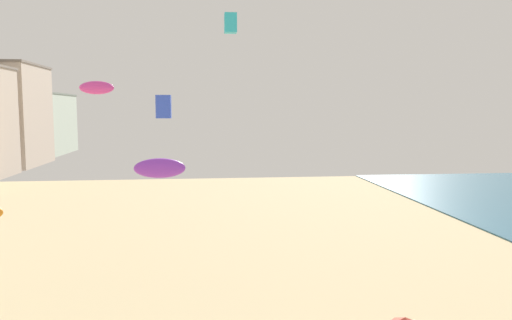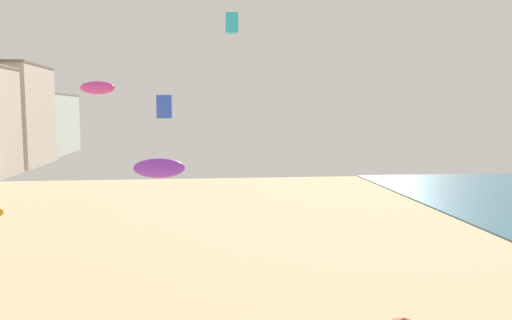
# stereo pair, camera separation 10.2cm
# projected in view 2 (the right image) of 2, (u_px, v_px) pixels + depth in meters

# --- Properties ---
(boardwalk_hotel_furthest) EXTENTS (10.91, 18.89, 11.38)m
(boardwalk_hotel_furthest) POSITION_uv_depth(u_px,v_px,m) (38.00, 124.00, 92.10)
(boardwalk_hotel_furthest) COLOR #B7C6B2
(boardwalk_hotel_furthest) RESTS_ON ground
(kite_cyan_box) EXTENTS (0.80, 0.80, 1.26)m
(kite_cyan_box) POSITION_uv_depth(u_px,v_px,m) (232.00, 23.00, 32.28)
(kite_cyan_box) COLOR #2DB7CC
(kite_magenta_parafoil) EXTENTS (1.53, 0.43, 0.60)m
(kite_magenta_parafoil) POSITION_uv_depth(u_px,v_px,m) (97.00, 88.00, 22.23)
(kite_magenta_parafoil) COLOR #DB3D9E
(kite_blue_box) EXTENTS (0.75, 0.75, 1.18)m
(kite_blue_box) POSITION_uv_depth(u_px,v_px,m) (164.00, 107.00, 25.16)
(kite_blue_box) COLOR blue
(kite_purple_parafoil) EXTENTS (1.60, 0.44, 0.62)m
(kite_purple_parafoil) POSITION_uv_depth(u_px,v_px,m) (159.00, 168.00, 15.35)
(kite_purple_parafoil) COLOR purple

